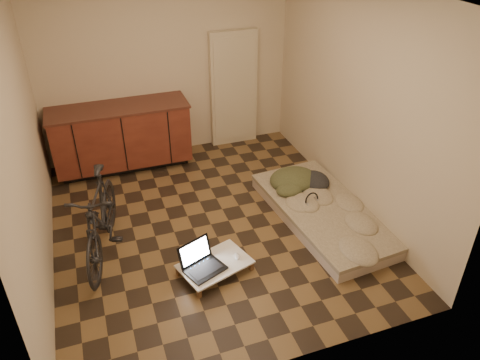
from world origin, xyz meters
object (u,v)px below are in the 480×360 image
object	(u,v)px
bicycle	(100,214)
lap_desk	(215,264)
futon	(324,212)
laptop	(202,263)

from	to	relation	value
bicycle	lap_desk	world-z (taller)	bicycle
futon	laptop	distance (m)	1.69
laptop	lap_desk	bearing A→B (deg)	-16.48
bicycle	futon	distance (m)	2.55
futon	laptop	world-z (taller)	laptop
bicycle	lap_desk	xyz separation A→B (m)	(1.01, -0.69, -0.40)
lap_desk	laptop	distance (m)	0.15
futon	lap_desk	size ratio (longest dim) A/B	2.58
laptop	bicycle	bearing A→B (deg)	118.97
futon	laptop	size ratio (longest dim) A/B	4.36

